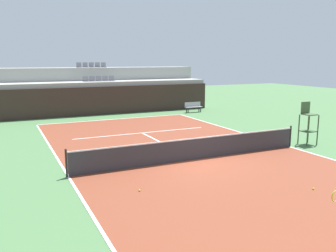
{
  "coord_description": "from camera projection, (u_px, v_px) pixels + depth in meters",
  "views": [
    {
      "loc": [
        -7.51,
        -12.98,
        4.28
      ],
      "look_at": [
        -0.37,
        2.0,
        1.2
      ],
      "focal_mm": 37.7,
      "sensor_mm": 36.0,
      "label": 1
    }
  ],
  "objects": [
    {
      "name": "centre_service_line",
      "position": [
        164.0,
        144.0,
        18.32
      ],
      "size": [
        0.1,
        6.4,
        0.0
      ],
      "primitive_type": "cube",
      "color": "white",
      "rests_on": "court_surface"
    },
    {
      "name": "baseline_far",
      "position": [
        115.0,
        119.0,
        26.08
      ],
      "size": [
        11.0,
        0.1,
        0.0
      ],
      "primitive_type": "cube",
      "color": "white",
      "rests_on": "court_surface"
    },
    {
      "name": "umpire_chair",
      "position": [
        308.0,
        122.0,
        18.15
      ],
      "size": [
        0.76,
        0.66,
        2.2
      ],
      "color": "#334C2D",
      "rests_on": "ground_plane"
    },
    {
      "name": "back_wall",
      "position": [
        104.0,
        101.0,
        28.32
      ],
      "size": [
        18.72,
        0.3,
        2.25
      ],
      "primitive_type": "cube",
      "color": "#33231E",
      "rests_on": "ground_plane"
    },
    {
      "name": "stands_tier_upper",
      "position": [
        93.0,
        88.0,
        31.51
      ],
      "size": [
        18.72,
        2.4,
        3.69
      ],
      "primitive_type": "cube",
      "color": "#9E9E99",
      "rests_on": "ground_plane"
    },
    {
      "name": "tennis_ball_2",
      "position": [
        140.0,
        190.0,
        11.7
      ],
      "size": [
        0.07,
        0.07,
        0.07
      ],
      "primitive_type": "sphere",
      "color": "#CCE033",
      "rests_on": "court_surface"
    },
    {
      "name": "tennis_net",
      "position": [
        195.0,
        148.0,
        15.39
      ],
      "size": [
        11.08,
        0.08,
        1.07
      ],
      "color": "black",
      "rests_on": "court_surface"
    },
    {
      "name": "service_line_far",
      "position": [
        142.0,
        133.0,
        21.16
      ],
      "size": [
        8.26,
        0.1,
        0.0
      ],
      "primitive_type": "cube",
      "color": "white",
      "rests_on": "court_surface"
    },
    {
      "name": "ground_plane",
      "position": [
        195.0,
        160.0,
        15.48
      ],
      "size": [
        80.0,
        80.0,
        0.0
      ],
      "primitive_type": "plane",
      "color": "#477042"
    },
    {
      "name": "player_bench",
      "position": [
        193.0,
        106.0,
        29.62
      ],
      "size": [
        1.5,
        0.4,
        0.85
      ],
      "color": "#99999E",
      "rests_on": "ground_plane"
    },
    {
      "name": "tennis_ball_0",
      "position": [
        313.0,
        189.0,
        11.85
      ],
      "size": [
        0.07,
        0.07,
        0.07
      ],
      "primitive_type": "sphere",
      "color": "#CCE033",
      "rests_on": "court_surface"
    },
    {
      "name": "stands_tier_lower",
      "position": [
        100.0,
        97.0,
        29.48
      ],
      "size": [
        18.72,
        2.4,
        2.59
      ],
      "primitive_type": "cube",
      "color": "#9E9E99",
      "rests_on": "ground_plane"
    },
    {
      "name": "seating_row_lower",
      "position": [
        99.0,
        80.0,
        29.31
      ],
      "size": [
        2.64,
        0.44,
        0.44
      ],
      "color": "slate",
      "rests_on": "stands_tier_lower"
    },
    {
      "name": "sideline_right",
      "position": [
        289.0,
        147.0,
        17.78
      ],
      "size": [
        0.1,
        24.0,
        0.0
      ],
      "primitive_type": "cube",
      "color": "white",
      "rests_on": "court_surface"
    },
    {
      "name": "court_surface",
      "position": [
        195.0,
        160.0,
        15.48
      ],
      "size": [
        11.0,
        24.0,
        0.01
      ],
      "primitive_type": "cube",
      "color": "brown",
      "rests_on": "ground_plane"
    },
    {
      "name": "seating_row_upper",
      "position": [
        92.0,
        66.0,
        31.24
      ],
      "size": [
        2.64,
        0.44,
        0.44
      ],
      "color": "slate",
      "rests_on": "stands_tier_upper"
    },
    {
      "name": "sideline_left",
      "position": [
        68.0,
        177.0,
        13.17
      ],
      "size": [
        0.1,
        24.0,
        0.0
      ],
      "primitive_type": "cube",
      "color": "white",
      "rests_on": "court_surface"
    }
  ]
}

